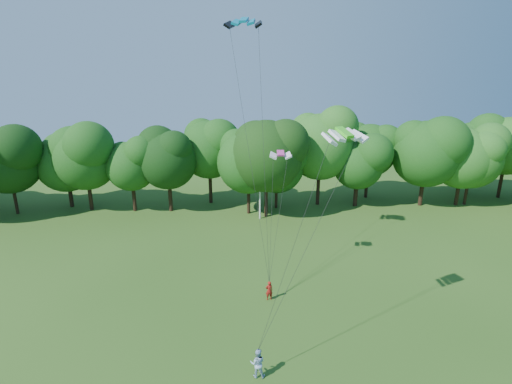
{
  "coord_description": "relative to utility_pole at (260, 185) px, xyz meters",
  "views": [
    {
      "loc": [
        -0.36,
        -15.41,
        18.12
      ],
      "look_at": [
        2.25,
        13.0,
        9.24
      ],
      "focal_mm": 28.0,
      "sensor_mm": 36.0,
      "label": 1
    }
  ],
  "objects": [
    {
      "name": "tree_back_east",
      "position": [
        28.87,
        2.82,
        3.38
      ],
      "size": [
        8.6,
        8.6,
        12.51
      ],
      "color": "#311E13",
      "rests_on": "ground"
    },
    {
      "name": "kite_flyer_right",
      "position": [
        -2.86,
        -26.79,
        -3.47
      ],
      "size": [
        1.04,
        0.86,
        1.93
      ],
      "primitive_type": "imported",
      "rotation": [
        0.0,
        0.0,
        2.99
      ],
      "color": "#9EBEDB",
      "rests_on": "ground"
    },
    {
      "name": "utility_pole",
      "position": [
        0.0,
        0.0,
        0.0
      ],
      "size": [
        1.65,
        0.66,
        8.64
      ],
      "rotation": [
        0.0,
        0.0,
        0.35
      ],
      "color": "silver",
      "rests_on": "ground"
    },
    {
      "name": "kite_flyer_left",
      "position": [
        -1.11,
        -18.39,
        -3.6
      ],
      "size": [
        0.65,
        0.46,
        1.66
      ],
      "primitive_type": "imported",
      "rotation": [
        0.0,
        0.0,
        3.25
      ],
      "color": "maroon",
      "rests_on": "ground"
    },
    {
      "name": "tree_back_center",
      "position": [
        0.85,
        0.69,
        4.41
      ],
      "size": [
        9.73,
        9.73,
        14.15
      ],
      "color": "#342314",
      "rests_on": "ground"
    },
    {
      "name": "kite_teal",
      "position": [
        -2.59,
        -12.23,
        17.38
      ],
      "size": [
        3.2,
        2.04,
        0.58
      ],
      "rotation": [
        0.0,
        0.0,
        -0.26
      ],
      "color": "#057497",
      "rests_on": "ground"
    },
    {
      "name": "kite_green",
      "position": [
        2.5,
        -24.02,
        10.09
      ],
      "size": [
        2.93,
        2.12,
        0.56
      ],
      "rotation": [
        0.0,
        0.0,
        0.39
      ],
      "color": "#3ED21F",
      "rests_on": "ground"
    },
    {
      "name": "kite_pink",
      "position": [
        0.26,
        -14.31,
        6.9
      ],
      "size": [
        1.86,
        0.99,
        0.39
      ],
      "rotation": [
        0.0,
        0.0,
        -0.07
      ],
      "color": "#C93890",
      "rests_on": "ground"
    }
  ]
}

